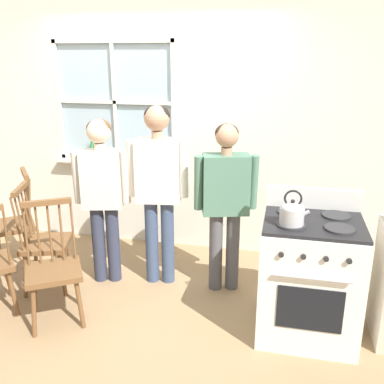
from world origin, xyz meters
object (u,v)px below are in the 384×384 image
(person_elderly_left, at_px, (102,186))
(person_adult_right, at_px, (226,194))
(potted_plant, at_px, (94,150))
(chair_by_window, at_px, (54,270))
(chair_near_wall, at_px, (43,243))
(stove, at_px, (309,277))
(kettle, at_px, (292,212))
(chair_near_stove, at_px, (15,224))
(person_teen_center, at_px, (158,178))

(person_elderly_left, bearing_deg, person_adult_right, -9.53)
(person_elderly_left, height_order, potted_plant, person_elderly_left)
(chair_by_window, xyz_separation_m, person_adult_right, (1.25, 0.78, 0.48))
(chair_near_wall, relative_size, stove, 0.90)
(potted_plant, bearing_deg, person_adult_right, -26.40)
(person_elderly_left, relative_size, kettle, 6.24)
(chair_near_stove, relative_size, person_adult_right, 0.64)
(chair_near_stove, xyz_separation_m, stove, (2.84, -0.51, 0.03))
(chair_by_window, distance_m, chair_near_wall, 0.57)
(person_elderly_left, bearing_deg, kettle, -32.53)
(person_adult_right, relative_size, stove, 1.40)
(chair_near_wall, bearing_deg, person_teen_center, -88.50)
(chair_near_wall, relative_size, person_teen_center, 0.59)
(chair_by_window, height_order, chair_near_stove, same)
(person_elderly_left, height_order, person_adult_right, person_elderly_left)
(person_teen_center, relative_size, person_adult_right, 1.09)
(chair_near_stove, xyz_separation_m, person_adult_right, (2.12, -0.00, 0.48))
(chair_by_window, distance_m, chair_near_stove, 1.18)
(chair_by_window, xyz_separation_m, kettle, (1.80, 0.14, 0.58))
(chair_by_window, distance_m, stove, 1.98)
(chair_by_window, height_order, chair_near_wall, same)
(chair_near_stove, bearing_deg, chair_near_wall, 18.15)
(person_elderly_left, bearing_deg, chair_by_window, -115.57)
(chair_near_wall, height_order, kettle, kettle)
(chair_near_stove, xyz_separation_m, person_teen_center, (1.52, 0.00, 0.58))
(person_elderly_left, height_order, kettle, person_elderly_left)
(person_elderly_left, xyz_separation_m, stove, (1.83, -0.42, -0.47))
(kettle, relative_size, potted_plant, 0.71)
(potted_plant, bearing_deg, chair_near_wall, -90.78)
(person_teen_center, relative_size, kettle, 6.72)
(stove, relative_size, kettle, 4.39)
(person_elderly_left, height_order, person_teen_center, person_teen_center)
(chair_near_wall, xyz_separation_m, kettle, (2.16, -0.30, 0.58))
(stove, height_order, potted_plant, potted_plant)
(potted_plant, bearing_deg, person_elderly_left, -61.34)
(chair_near_stove, distance_m, stove, 2.89)
(kettle, height_order, potted_plant, potted_plant)
(person_adult_right, distance_m, kettle, 0.86)
(person_adult_right, height_order, potted_plant, person_adult_right)
(chair_by_window, distance_m, kettle, 1.90)
(chair_by_window, bearing_deg, kettle, -27.06)
(person_adult_right, height_order, stove, person_adult_right)
(chair_near_stove, distance_m, potted_plant, 1.14)
(chair_near_stove, height_order, stove, stove)
(chair_by_window, height_order, stove, stove)
(person_adult_right, bearing_deg, person_teen_center, 164.31)
(chair_near_wall, bearing_deg, stove, -111.56)
(kettle, bearing_deg, chair_near_stove, 166.53)
(chair_by_window, height_order, kettle, kettle)
(chair_by_window, xyz_separation_m, stove, (1.97, 0.27, 0.03))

